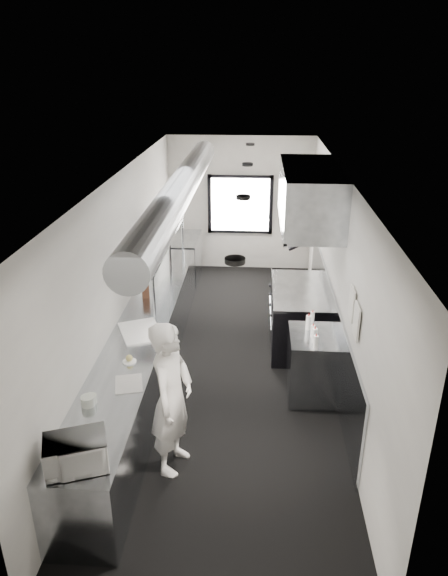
% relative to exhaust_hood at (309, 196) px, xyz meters
% --- Properties ---
extents(floor, '(3.00, 8.00, 0.01)m').
position_rel_exhaust_hood_xyz_m(floor, '(-1.10, -0.70, -2.39)').
color(floor, black).
rests_on(floor, ground).
extents(ceiling, '(3.00, 8.00, 0.01)m').
position_rel_exhaust_hood_xyz_m(ceiling, '(-1.10, -0.70, 0.41)').
color(ceiling, silver).
rests_on(ceiling, wall_back).
extents(wall_back, '(3.00, 0.02, 2.80)m').
position_rel_exhaust_hood_xyz_m(wall_back, '(-1.10, 3.30, -0.99)').
color(wall_back, beige).
rests_on(wall_back, floor).
extents(wall_front, '(3.00, 0.02, 2.80)m').
position_rel_exhaust_hood_xyz_m(wall_front, '(-1.10, -4.70, -0.99)').
color(wall_front, beige).
rests_on(wall_front, floor).
extents(wall_left, '(0.02, 8.00, 2.80)m').
position_rel_exhaust_hood_xyz_m(wall_left, '(-2.60, -0.70, -0.99)').
color(wall_left, beige).
rests_on(wall_left, floor).
extents(wall_right, '(0.02, 8.00, 2.80)m').
position_rel_exhaust_hood_xyz_m(wall_right, '(0.40, -0.70, -0.99)').
color(wall_right, beige).
rests_on(wall_right, floor).
extents(wall_cladding, '(0.03, 5.50, 1.10)m').
position_rel_exhaust_hood_xyz_m(wall_cladding, '(0.38, -0.40, -1.84)').
color(wall_cladding, gray).
rests_on(wall_cladding, wall_right).
extents(hvac_duct, '(0.40, 6.40, 0.40)m').
position_rel_exhaust_hood_xyz_m(hvac_duct, '(-1.80, -0.30, 0.16)').
color(hvac_duct, gray).
rests_on(hvac_duct, ceiling).
extents(service_window, '(1.36, 0.05, 1.25)m').
position_rel_exhaust_hood_xyz_m(service_window, '(-1.10, 3.26, -0.99)').
color(service_window, white).
rests_on(service_window, wall_back).
extents(exhaust_hood, '(0.81, 2.20, 0.88)m').
position_rel_exhaust_hood_xyz_m(exhaust_hood, '(0.00, 0.00, 0.00)').
color(exhaust_hood, gray).
rests_on(exhaust_hood, ceiling).
extents(prep_counter, '(0.70, 6.00, 0.90)m').
position_rel_exhaust_hood_xyz_m(prep_counter, '(-2.25, -1.20, -1.94)').
color(prep_counter, gray).
rests_on(prep_counter, floor).
extents(pass_shelf, '(0.45, 3.00, 0.68)m').
position_rel_exhaust_hood_xyz_m(pass_shelf, '(-2.29, 0.30, -0.86)').
color(pass_shelf, gray).
rests_on(pass_shelf, prep_counter).
extents(range, '(0.88, 1.60, 0.94)m').
position_rel_exhaust_hood_xyz_m(range, '(-0.06, 0.00, -1.92)').
color(range, black).
rests_on(range, floor).
extents(bottle_station, '(0.65, 0.80, 0.90)m').
position_rel_exhaust_hood_xyz_m(bottle_station, '(0.05, -1.40, -1.94)').
color(bottle_station, gray).
rests_on(bottle_station, floor).
extents(far_work_table, '(0.70, 1.20, 0.90)m').
position_rel_exhaust_hood_xyz_m(far_work_table, '(-2.25, 2.50, -1.94)').
color(far_work_table, gray).
rests_on(far_work_table, floor).
extents(notice_sheet_a, '(0.02, 0.28, 0.38)m').
position_rel_exhaust_hood_xyz_m(notice_sheet_a, '(0.37, -1.90, -0.79)').
color(notice_sheet_a, silver).
rests_on(notice_sheet_a, wall_right).
extents(notice_sheet_b, '(0.02, 0.28, 0.38)m').
position_rel_exhaust_hood_xyz_m(notice_sheet_b, '(0.37, -2.25, -0.84)').
color(notice_sheet_b, silver).
rests_on(notice_sheet_b, wall_right).
extents(line_cook, '(0.56, 0.72, 1.77)m').
position_rel_exhaust_hood_xyz_m(line_cook, '(-1.59, -2.86, -1.51)').
color(line_cook, silver).
rests_on(line_cook, floor).
extents(microwave, '(0.59, 0.52, 0.29)m').
position_rel_exhaust_hood_xyz_m(microwave, '(-2.25, -3.93, -1.34)').
color(microwave, silver).
rests_on(microwave, prep_counter).
extents(deli_tub_a, '(0.17, 0.17, 0.10)m').
position_rel_exhaust_hood_xyz_m(deli_tub_a, '(-2.42, -3.06, -1.44)').
color(deli_tub_a, '#B4BBAC').
rests_on(deli_tub_a, prep_counter).
extents(deli_tub_b, '(0.16, 0.16, 0.09)m').
position_rel_exhaust_hood_xyz_m(deli_tub_b, '(-2.41, -3.01, -1.45)').
color(deli_tub_b, '#B4BBAC').
rests_on(deli_tub_b, prep_counter).
extents(newspaper, '(0.37, 0.42, 0.01)m').
position_rel_exhaust_hood_xyz_m(newspaper, '(-2.10, -2.65, -1.49)').
color(newspaper, silver).
rests_on(newspaper, prep_counter).
extents(small_plate, '(0.21, 0.21, 0.01)m').
position_rel_exhaust_hood_xyz_m(small_plate, '(-2.19, -2.20, -1.48)').
color(small_plate, white).
rests_on(small_plate, prep_counter).
extents(pastry, '(0.08, 0.08, 0.08)m').
position_rel_exhaust_hood_xyz_m(pastry, '(-2.19, -2.20, -1.44)').
color(pastry, '#D4C66F').
rests_on(pastry, small_plate).
extents(cutting_board, '(0.72, 0.80, 0.02)m').
position_rel_exhaust_hood_xyz_m(cutting_board, '(-2.21, -1.46, -1.48)').
color(cutting_board, white).
rests_on(cutting_board, prep_counter).
extents(knife_block, '(0.16, 0.26, 0.26)m').
position_rel_exhaust_hood_xyz_m(knife_block, '(-2.39, -0.30, -1.36)').
color(knife_block, brown).
rests_on(knife_block, prep_counter).
extents(plate_stack_a, '(0.29, 0.29, 0.28)m').
position_rel_exhaust_hood_xyz_m(plate_stack_a, '(-2.31, -0.42, -0.68)').
color(plate_stack_a, white).
rests_on(plate_stack_a, pass_shelf).
extents(plate_stack_b, '(0.27, 0.27, 0.28)m').
position_rel_exhaust_hood_xyz_m(plate_stack_b, '(-2.29, 0.02, -0.68)').
color(plate_stack_b, white).
rests_on(plate_stack_b, pass_shelf).
extents(plate_stack_c, '(0.27, 0.27, 0.31)m').
position_rel_exhaust_hood_xyz_m(plate_stack_c, '(-2.31, 0.38, -0.67)').
color(plate_stack_c, white).
rests_on(plate_stack_c, pass_shelf).
extents(plate_stack_d, '(0.31, 0.31, 0.36)m').
position_rel_exhaust_hood_xyz_m(plate_stack_d, '(-2.29, 0.88, -0.64)').
color(plate_stack_d, white).
rests_on(plate_stack_d, pass_shelf).
extents(squeeze_bottle_a, '(0.07, 0.07, 0.18)m').
position_rel_exhaust_hood_xyz_m(squeeze_bottle_a, '(0.02, -1.74, -1.40)').
color(squeeze_bottle_a, white).
rests_on(squeeze_bottle_a, bottle_station).
extents(squeeze_bottle_b, '(0.07, 0.07, 0.20)m').
position_rel_exhaust_hood_xyz_m(squeeze_bottle_b, '(0.02, -1.59, -1.39)').
color(squeeze_bottle_b, white).
rests_on(squeeze_bottle_b, bottle_station).
extents(squeeze_bottle_c, '(0.06, 0.06, 0.16)m').
position_rel_exhaust_hood_xyz_m(squeeze_bottle_c, '(0.01, -1.44, -1.41)').
color(squeeze_bottle_c, white).
rests_on(squeeze_bottle_c, bottle_station).
extents(squeeze_bottle_d, '(0.08, 0.08, 0.20)m').
position_rel_exhaust_hood_xyz_m(squeeze_bottle_d, '(-0.03, -1.24, -1.39)').
color(squeeze_bottle_d, white).
rests_on(squeeze_bottle_d, bottle_station).
extents(squeeze_bottle_e, '(0.06, 0.06, 0.17)m').
position_rel_exhaust_hood_xyz_m(squeeze_bottle_e, '(0.04, -1.05, -1.41)').
color(squeeze_bottle_e, white).
rests_on(squeeze_bottle_e, bottle_station).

